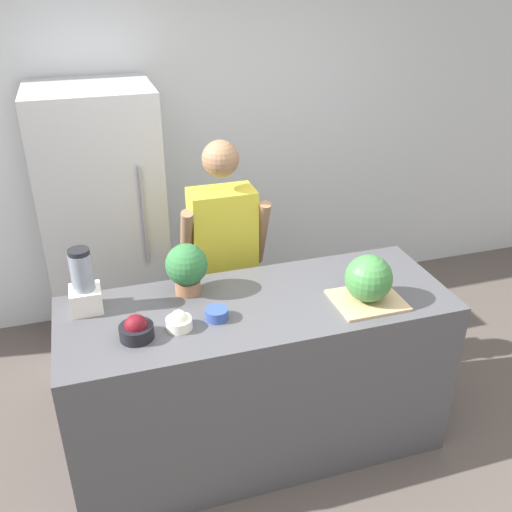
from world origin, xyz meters
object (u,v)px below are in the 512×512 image
(refrigerator, at_px, (105,224))
(person, at_px, (224,266))
(blender, at_px, (84,285))
(bowl_cream, at_px, (179,321))
(watermelon, at_px, (369,278))
(bowl_small_blue, at_px, (217,314))
(potted_plant, at_px, (187,267))
(bowl_cherries, at_px, (136,329))

(refrigerator, relative_size, person, 1.13)
(refrigerator, height_order, person, refrigerator)
(blender, bearing_deg, bowl_cream, -35.95)
(refrigerator, height_order, watermelon, refrigerator)
(person, relative_size, bowl_cream, 12.98)
(bowl_small_blue, xyz_separation_m, blender, (-0.59, 0.27, 0.11))
(bowl_small_blue, bearing_deg, refrigerator, 107.48)
(bowl_cream, bearing_deg, refrigerator, 99.96)
(watermelon, bearing_deg, potted_plant, 157.32)
(potted_plant, bearing_deg, refrigerator, 107.69)
(bowl_cream, distance_m, potted_plant, 0.34)
(person, xyz_separation_m, bowl_small_blue, (-0.21, -0.72, 0.15))
(refrigerator, height_order, bowl_cream, refrigerator)
(person, distance_m, watermelon, 0.99)
(bowl_cherries, bearing_deg, potted_plant, 47.21)
(refrigerator, height_order, potted_plant, refrigerator)
(watermelon, bearing_deg, bowl_small_blue, 174.62)
(watermelon, xyz_separation_m, bowl_cherries, (-1.15, 0.03, -0.09))
(bowl_cherries, height_order, bowl_cream, bowl_cherries)
(person, bearing_deg, blender, -150.92)
(bowl_cherries, relative_size, bowl_cream, 1.27)
(potted_plant, bearing_deg, blender, -178.39)
(bowl_cream, height_order, potted_plant, potted_plant)
(person, height_order, blender, person)
(person, distance_m, blender, 0.96)
(person, relative_size, bowl_cherries, 10.20)
(refrigerator, height_order, blender, refrigerator)
(refrigerator, bearing_deg, bowl_small_blue, -72.52)
(blender, distance_m, potted_plant, 0.51)
(person, height_order, watermelon, person)
(watermelon, distance_m, bowl_cherries, 1.15)
(refrigerator, bearing_deg, watermelon, -50.48)
(watermelon, relative_size, bowl_cherries, 1.51)
(bowl_cherries, distance_m, potted_plant, 0.46)
(bowl_cherries, xyz_separation_m, bowl_small_blue, (0.39, 0.04, -0.02))
(refrigerator, xyz_separation_m, bowl_cream, (0.25, -1.40, 0.08))
(refrigerator, distance_m, watermelon, 1.89)
(person, height_order, bowl_cherries, person)
(watermelon, height_order, bowl_cherries, watermelon)
(bowl_cream, bearing_deg, bowl_small_blue, 7.83)
(bowl_small_blue, bearing_deg, potted_plant, 106.66)
(refrigerator, xyz_separation_m, person, (0.65, -0.66, -0.08))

